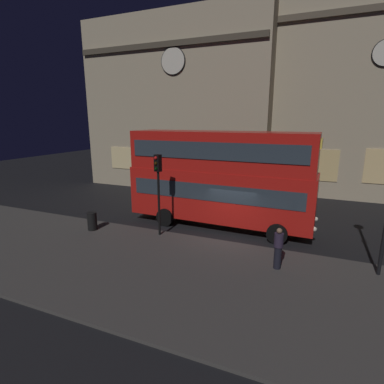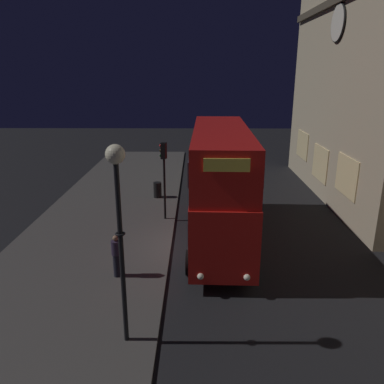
{
  "view_description": "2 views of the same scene",
  "coord_description": "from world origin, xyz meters",
  "px_view_note": "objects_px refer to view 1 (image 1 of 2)",
  "views": [
    {
      "loc": [
        3.84,
        -14.4,
        6.04
      ],
      "look_at": [
        -2.01,
        -0.38,
        2.35
      ],
      "focal_mm": 28.05,
      "sensor_mm": 36.0,
      "label": 1
    },
    {
      "loc": [
        16.0,
        0.35,
        7.8
      ],
      "look_at": [
        -3.18,
        0.15,
        1.75
      ],
      "focal_mm": 35.33,
      "sensor_mm": 36.0,
      "label": 2
    }
  ],
  "objects_px": {
    "traffic_light_near_kerb": "(158,178)",
    "litter_bin": "(92,221)",
    "pedestrian": "(278,248)",
    "double_decker_bus": "(220,174)"
  },
  "relations": [
    {
      "from": "traffic_light_near_kerb",
      "to": "litter_bin",
      "type": "xyz_separation_m",
      "value": [
        -3.76,
        -0.77,
        -2.53
      ]
    },
    {
      "from": "pedestrian",
      "to": "litter_bin",
      "type": "distance_m",
      "value": 9.99
    },
    {
      "from": "pedestrian",
      "to": "litter_bin",
      "type": "height_order",
      "value": "pedestrian"
    },
    {
      "from": "traffic_light_near_kerb",
      "to": "pedestrian",
      "type": "xyz_separation_m",
      "value": [
        6.2,
        -1.39,
        -2.14
      ]
    },
    {
      "from": "double_decker_bus",
      "to": "litter_bin",
      "type": "xyz_separation_m",
      "value": [
        -6.11,
        -3.62,
        -2.42
      ]
    },
    {
      "from": "traffic_light_near_kerb",
      "to": "litter_bin",
      "type": "relative_size",
      "value": 4.27
    },
    {
      "from": "traffic_light_near_kerb",
      "to": "litter_bin",
      "type": "height_order",
      "value": "traffic_light_near_kerb"
    },
    {
      "from": "traffic_light_near_kerb",
      "to": "litter_bin",
      "type": "distance_m",
      "value": 4.6
    },
    {
      "from": "traffic_light_near_kerb",
      "to": "pedestrian",
      "type": "relative_size",
      "value": 2.44
    },
    {
      "from": "pedestrian",
      "to": "litter_bin",
      "type": "xyz_separation_m",
      "value": [
        -9.96,
        0.62,
        -0.39
      ]
    }
  ]
}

